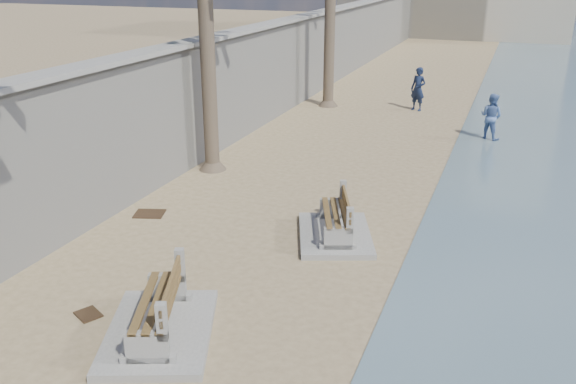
# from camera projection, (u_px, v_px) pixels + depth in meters

# --- Properties ---
(seawall) EXTENTS (0.45, 70.00, 3.50)m
(seawall) POSITION_uv_depth(u_px,v_px,m) (293.00, 63.00, 25.46)
(seawall) COLOR gray
(seawall) RESTS_ON ground_plane
(wall_cap) EXTENTS (0.80, 70.00, 0.12)m
(wall_cap) POSITION_uv_depth(u_px,v_px,m) (293.00, 19.00, 24.83)
(wall_cap) COLOR gray
(wall_cap) RESTS_ON seawall
(bench_near) EXTENTS (2.44, 2.87, 1.02)m
(bench_near) POSITION_uv_depth(u_px,v_px,m) (158.00, 311.00, 9.78)
(bench_near) COLOR gray
(bench_near) RESTS_ON ground_plane
(bench_far) EXTENTS (2.25, 2.66, 0.95)m
(bench_far) POSITION_uv_depth(u_px,v_px,m) (335.00, 220.00, 13.32)
(bench_far) COLOR gray
(bench_far) RESTS_ON ground_plane
(person_a) EXTENTS (0.86, 0.73, 2.01)m
(person_a) POSITION_uv_depth(u_px,v_px,m) (418.00, 86.00, 24.69)
(person_a) COLOR #141D37
(person_a) RESTS_ON ground_plane
(person_b) EXTENTS (1.03, 0.94, 1.74)m
(person_b) POSITION_uv_depth(u_px,v_px,m) (491.00, 114.00, 20.69)
(person_b) COLOR #4F6BA3
(person_b) RESTS_ON ground_plane
(debris_c) EXTENTS (0.84, 0.75, 0.03)m
(debris_c) POSITION_uv_depth(u_px,v_px,m) (149.00, 214.00, 14.69)
(debris_c) COLOR #382616
(debris_c) RESTS_ON ground_plane
(debris_d) EXTENTS (0.56, 0.53, 0.03)m
(debris_d) POSITION_uv_depth(u_px,v_px,m) (88.00, 314.00, 10.49)
(debris_d) COLOR #382616
(debris_d) RESTS_ON ground_plane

